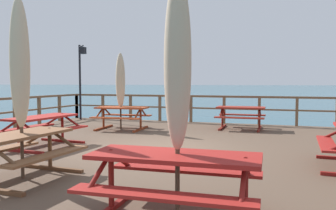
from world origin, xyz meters
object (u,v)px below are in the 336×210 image
object	(u,v)px
picnic_table_mid_centre	(42,124)
picnic_table_front_right	(122,113)
picnic_table_back_left	(21,146)
picnic_table_front_left	(241,113)
patio_umbrella_tall_back_right	(120,81)
patio_umbrella_short_front	(178,64)
picnic_table_mid_right	(174,171)
lamp_post_hooked	(81,70)
patio_umbrella_tall_front	(20,64)

from	to	relation	value
picnic_table_mid_centre	picnic_table_front_right	bearing A→B (deg)	83.34
picnic_table_back_left	picnic_table_front_left	bearing A→B (deg)	70.89
patio_umbrella_tall_back_right	patio_umbrella_short_front	bearing A→B (deg)	-58.73
picnic_table_back_left	picnic_table_mid_right	distance (m)	2.99
picnic_table_back_left	patio_umbrella_short_front	world-z (taller)	patio_umbrella_short_front
picnic_table_mid_right	lamp_post_hooked	size ratio (longest dim) A/B	0.64
picnic_table_mid_right	patio_umbrella_tall_front	size ratio (longest dim) A/B	0.68
patio_umbrella_tall_front	patio_umbrella_short_front	size ratio (longest dim) A/B	1.05
picnic_table_back_left	patio_umbrella_short_front	distance (m)	3.26
patio_umbrella_tall_back_right	lamp_post_hooked	world-z (taller)	lamp_post_hooked
picnic_table_mid_centre	picnic_table_front_left	xyz separation A→B (m)	(4.25, 4.98, -0.01)
picnic_table_front_left	patio_umbrella_tall_front	size ratio (longest dim) A/B	0.55
patio_umbrella_tall_back_right	patio_umbrella_tall_front	world-z (taller)	patio_umbrella_tall_front
picnic_table_front_left	patio_umbrella_tall_front	bearing A→B (deg)	-109.51
patio_umbrella_tall_front	picnic_table_front_right	bearing A→B (deg)	100.98
picnic_table_mid_right	patio_umbrella_tall_back_right	size ratio (longest dim) A/B	0.79
picnic_table_front_left	lamp_post_hooked	world-z (taller)	lamp_post_hooked
picnic_table_back_left	picnic_table_front_left	size ratio (longest dim) A/B	1.09
picnic_table_front_right	patio_umbrella_tall_back_right	xyz separation A→B (m)	(-0.06, 0.04, 1.11)
picnic_table_mid_centre	patio_umbrella_tall_back_right	size ratio (longest dim) A/B	0.75
picnic_table_front_left	patio_umbrella_short_front	size ratio (longest dim) A/B	0.58
picnic_table_mid_right	picnic_table_mid_centre	bearing A→B (deg)	143.69
picnic_table_front_right	picnic_table_mid_right	world-z (taller)	same
picnic_table_back_left	patio_umbrella_tall_back_right	bearing A→B (deg)	101.68
picnic_table_back_left	picnic_table_mid_right	xyz separation A→B (m)	(2.89, -0.76, 0.01)
picnic_table_front_right	picnic_table_mid_centre	xyz separation A→B (m)	(-0.42, -3.58, 0.01)
picnic_table_front_right	patio_umbrella_tall_front	size ratio (longest dim) A/B	0.61
picnic_table_front_right	picnic_table_back_left	size ratio (longest dim) A/B	1.01
picnic_table_mid_right	lamp_post_hooked	xyz separation A→B (m)	(-7.09, 9.08, 1.55)
picnic_table_front_right	picnic_table_back_left	world-z (taller)	same
picnic_table_front_right	picnic_table_back_left	bearing A→B (deg)	-78.79
picnic_table_mid_right	picnic_table_mid_centre	xyz separation A→B (m)	(-4.53, 3.33, -0.00)
picnic_table_mid_centre	lamp_post_hooked	xyz separation A→B (m)	(-2.56, 5.75, 1.55)
picnic_table_front_left	lamp_post_hooked	xyz separation A→B (m)	(-6.81, 0.77, 1.56)
patio_umbrella_tall_front	patio_umbrella_short_front	world-z (taller)	patio_umbrella_tall_front
picnic_table_front_right	picnic_table_front_left	bearing A→B (deg)	20.08
picnic_table_mid_centre	patio_umbrella_tall_back_right	xyz separation A→B (m)	(0.36, 3.62, 1.10)
picnic_table_front_right	picnic_table_mid_right	xyz separation A→B (m)	(4.11, -6.90, 0.01)
picnic_table_mid_centre	picnic_table_back_left	bearing A→B (deg)	-57.51
patio_umbrella_tall_back_right	picnic_table_front_left	bearing A→B (deg)	19.27
picnic_table_mid_right	patio_umbrella_tall_front	bearing A→B (deg)	164.37
picnic_table_mid_centre	patio_umbrella_tall_back_right	distance (m)	3.80
patio_umbrella_short_front	picnic_table_back_left	bearing A→B (deg)	166.03
picnic_table_back_left	lamp_post_hooked	world-z (taller)	lamp_post_hooked
picnic_table_mid_right	patio_umbrella_short_front	distance (m)	1.25
lamp_post_hooked	picnic_table_mid_right	bearing A→B (deg)	-52.02
picnic_table_mid_centre	patio_umbrella_short_front	bearing A→B (deg)	-35.88
picnic_table_front_right	patio_umbrella_tall_back_right	size ratio (longest dim) A/B	0.70
picnic_table_front_right	lamp_post_hooked	xyz separation A→B (m)	(-2.98, 2.17, 1.56)
picnic_table_front_right	picnic_table_mid_centre	distance (m)	3.60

